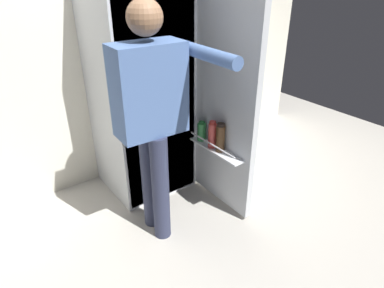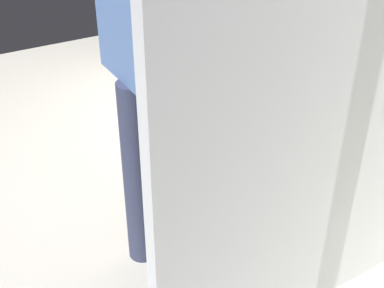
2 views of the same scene
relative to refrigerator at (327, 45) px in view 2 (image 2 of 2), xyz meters
name	(u,v)px [view 2 (image 2 of 2)]	position (x,y,z in m)	size (l,w,h in m)	color
ground_plane	(199,278)	(-0.03, -0.52, -0.90)	(5.94, 5.94, 0.00)	#B7B2A8
refrigerator	(327,45)	(0.00, 0.00, 0.00)	(0.72, 1.28, 1.81)	silver
person	(152,35)	(-0.27, -0.57, 0.06)	(0.53, 0.76, 1.61)	#2D334C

